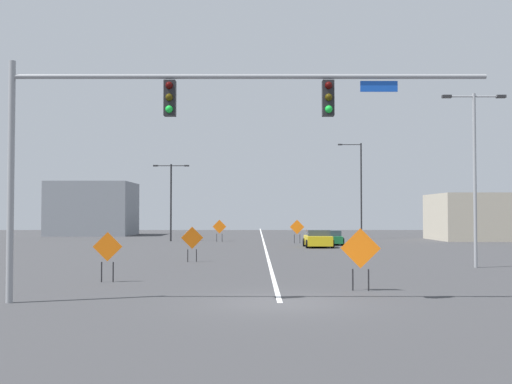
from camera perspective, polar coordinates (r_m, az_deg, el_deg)
The scene contains 15 objects.
ground at distance 18.72m, azimuth 2.34°, elevation -9.95°, with size 164.66×164.66×0.00m, color #38383A.
road_centre_stripe at distance 64.32m, azimuth 0.79°, elevation -4.28°, with size 0.16×91.48×0.01m.
traffic_signal_assembly at distance 18.88m, azimuth -7.39°, elevation 6.58°, with size 14.08×0.44×7.11m.
street_lamp_mid_left at distance 60.46m, azimuth -7.50°, elevation -0.27°, with size 3.41×0.24×7.30m.
street_lamp_mid_right at distance 32.43m, azimuth 19.25°, elevation 2.29°, with size 3.09×0.24×8.45m.
street_lamp_far_left at distance 66.48m, azimuth 9.48°, elevation 0.52°, with size 2.47×0.24×9.93m.
construction_sign_median_far at distance 56.03m, azimuth 3.89°, elevation -3.27°, with size 1.27×0.31×2.07m.
construction_sign_right_shoulder at distance 21.76m, azimuth 9.55°, elevation -5.27°, with size 1.33×0.36×2.11m.
construction_sign_left_lane at distance 58.52m, azimuth -3.15°, elevation -3.23°, with size 1.27×0.08×2.04m.
construction_sign_left_shoulder at distance 24.82m, azimuth -13.06°, elevation -5.11°, with size 1.12×0.11×1.90m.
construction_sign_median_near at distance 34.38m, azimuth -5.61°, elevation -4.29°, with size 1.18×0.30×1.90m.
car_green_approaching at distance 53.37m, azimuth 6.87°, elevation -4.10°, with size 2.14×3.89×1.23m.
car_yellow_far at distance 49.28m, azimuth 5.77°, elevation -4.24°, with size 2.13×3.87×1.35m.
roadside_building_west at distance 78.51m, azimuth -14.29°, elevation -1.48°, with size 9.51×8.67×6.35m.
roadside_building_east at distance 66.52m, azimuth 20.05°, elevation -2.12°, with size 9.90×8.69×4.56m.
Camera 1 is at (-0.70, -18.52, 2.60)m, focal length 44.43 mm.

